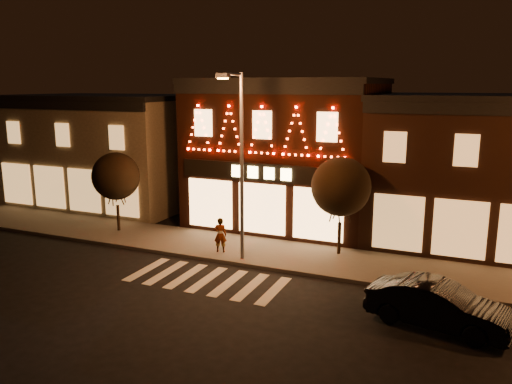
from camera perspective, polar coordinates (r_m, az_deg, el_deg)
The scene contains 10 objects.
ground at distance 18.58m, azimuth -11.61°, elevation -13.74°, with size 120.00×120.00×0.00m, color black.
sidewalk_far at distance 24.30m, azimuth 3.26°, elevation -7.05°, with size 44.00×4.00×0.15m, color #47423D.
building_left at distance 36.08m, azimuth -16.20°, elevation 4.60°, with size 12.20×8.28×7.30m.
building_pulp at distance 29.53m, azimuth 3.70°, elevation 4.50°, with size 10.20×8.34×8.30m.
building_right_a at distance 27.92m, azimuth 22.39°, elevation 2.36°, with size 9.20×8.28×7.50m.
streetlamp_mid at distance 22.26m, azimuth -1.89°, elevation 4.35°, with size 0.52×1.90×8.33m.
tree_left at distance 28.39m, azimuth -15.37°, elevation 1.70°, with size 2.56×2.56×4.28m.
tree_right at distance 23.76m, azimuth 9.47°, elevation 0.59°, with size 2.75×2.75×4.60m.
dark_sedan at distance 18.44m, azimuth 19.68°, elevation -11.81°, with size 1.63×4.66×1.54m, color black.
pedestrian at distance 24.31m, azimuth -4.01°, elevation -4.80°, with size 0.61×0.40×1.67m, color gray.
Camera 1 is at (9.83, -13.61, 7.97)m, focal length 35.82 mm.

